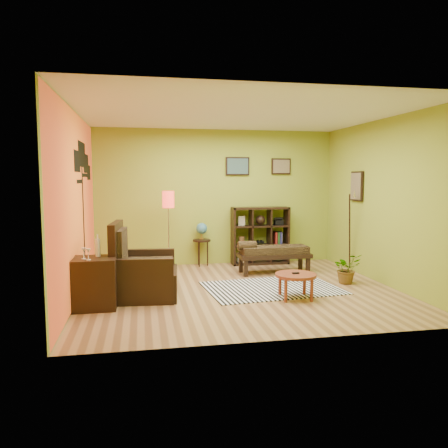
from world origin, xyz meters
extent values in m
plane|color=#AF8252|center=(0.00, 0.00, 0.00)|extent=(5.00, 5.00, 0.00)
cube|color=#92A52E|center=(0.00, 2.25, 1.40)|extent=(5.00, 0.04, 2.80)
cube|color=#92A52E|center=(0.00, -2.25, 1.40)|extent=(5.00, 0.04, 2.80)
cube|color=#92A52E|center=(-2.50, 0.00, 1.40)|extent=(0.04, 4.50, 2.80)
cube|color=#92A52E|center=(2.50, 0.00, 1.40)|extent=(0.04, 4.50, 2.80)
cube|color=white|center=(0.00, 0.00, 2.80)|extent=(5.00, 4.50, 0.04)
cube|color=orange|center=(-2.48, 0.00, 1.40)|extent=(0.01, 4.45, 2.75)
cube|color=black|center=(-2.46, 0.55, 1.05)|extent=(0.01, 0.14, 2.10)
cube|color=black|center=(-2.46, 0.05, 2.05)|extent=(0.01, 0.65, 0.32)
cube|color=black|center=(-2.46, 0.60, 2.18)|extent=(0.01, 0.85, 0.40)
cube|color=black|center=(-2.46, 1.10, 2.05)|extent=(0.01, 0.70, 0.32)
cube|color=black|center=(-2.46, 1.45, 1.90)|extent=(0.01, 0.50, 0.26)
cube|color=black|center=(0.45, 2.22, 2.05)|extent=(0.50, 0.03, 0.38)
cube|color=slate|center=(0.45, 2.19, 2.05)|extent=(0.44, 0.01, 0.32)
cube|color=black|center=(1.40, 2.22, 2.05)|extent=(0.42, 0.03, 0.34)
cube|color=#8B7953|center=(1.40, 2.19, 2.05)|extent=(0.36, 0.01, 0.28)
cube|color=black|center=(2.47, 0.90, 1.65)|extent=(0.03, 0.44, 0.56)
cube|color=#8B7953|center=(2.44, 0.90, 1.65)|extent=(0.01, 0.38, 0.50)
cylinder|color=black|center=(2.35, 0.90, 0.78)|extent=(0.23, 0.34, 1.46)
cone|color=silver|center=(2.35, 0.75, 1.52)|extent=(0.08, 0.09, 0.16)
cube|color=white|center=(0.54, -0.01, 0.01)|extent=(2.27, 1.65, 0.01)
cylinder|color=brown|center=(0.71, -0.65, 0.36)|extent=(0.61, 0.61, 0.04)
cylinder|color=brown|center=(0.92, -0.48, 0.17)|extent=(0.05, 0.05, 0.33)
cylinder|color=brown|center=(0.54, -0.44, 0.17)|extent=(0.05, 0.05, 0.33)
cylinder|color=brown|center=(0.89, -0.86, 0.17)|extent=(0.05, 0.05, 0.33)
cylinder|color=brown|center=(0.50, -0.83, 0.17)|extent=(0.05, 0.05, 0.33)
cube|color=black|center=(0.71, -0.65, 0.39)|extent=(0.11, 0.04, 0.02)
cube|color=black|center=(-1.48, -0.16, 0.21)|extent=(0.99, 0.98, 0.42)
cube|color=black|center=(-1.92, -0.12, 0.57)|extent=(0.18, 0.90, 1.15)
cube|color=black|center=(-1.52, -0.59, 0.33)|extent=(0.84, 0.18, 0.67)
cube|color=black|center=(-1.45, 0.27, 0.33)|extent=(0.84, 0.18, 0.67)
cube|color=#F7BD62|center=(-1.45, -0.16, 0.49)|extent=(0.79, 0.77, 0.15)
cube|color=#F7BD62|center=(-1.84, -0.13, 0.78)|extent=(0.15, 0.67, 0.52)
cube|color=black|center=(-2.20, -0.59, 0.35)|extent=(0.60, 0.54, 0.71)
cylinder|color=white|center=(-2.15, -0.49, 0.83)|extent=(0.07, 0.07, 0.25)
cylinder|color=white|center=(-2.15, -0.49, 0.99)|extent=(0.02, 0.02, 0.07)
cylinder|color=white|center=(-2.32, -0.67, 0.71)|extent=(0.06, 0.06, 0.01)
cylinder|color=white|center=(-2.32, -0.67, 0.76)|extent=(0.01, 0.01, 0.09)
cone|color=white|center=(-2.32, -0.67, 0.83)|extent=(0.07, 0.07, 0.06)
cylinder|color=white|center=(-2.25, -0.75, 0.71)|extent=(0.06, 0.06, 0.01)
cylinder|color=white|center=(-2.25, -0.75, 0.76)|extent=(0.01, 0.01, 0.09)
cone|color=white|center=(-2.25, -0.75, 0.83)|extent=(0.07, 0.07, 0.06)
cylinder|color=silver|center=(-1.03, 1.60, 0.01)|extent=(0.23, 0.23, 0.03)
cylinder|color=silver|center=(-1.03, 1.60, 0.72)|extent=(0.02, 0.02, 1.44)
cylinder|color=red|center=(-1.03, 1.60, 1.40)|extent=(0.23, 0.23, 0.32)
cylinder|color=black|center=(-0.34, 2.05, 0.53)|extent=(0.36, 0.36, 0.04)
cylinder|color=black|center=(-0.22, 2.04, 0.26)|extent=(0.03, 0.03, 0.51)
cylinder|color=black|center=(-0.39, 2.16, 0.26)|extent=(0.03, 0.03, 0.51)
cylinder|color=black|center=(-0.40, 1.95, 0.26)|extent=(0.03, 0.03, 0.51)
cylinder|color=gold|center=(-0.34, 2.05, 0.57)|extent=(0.09, 0.09, 0.02)
cylinder|color=gold|center=(-0.34, 2.05, 0.62)|extent=(0.01, 0.01, 0.09)
sphere|color=#2C54B6|center=(-0.34, 2.05, 0.78)|extent=(0.23, 0.23, 0.23)
cube|color=black|center=(0.32, 2.03, 0.60)|extent=(0.04, 0.35, 1.20)
cube|color=black|center=(1.48, 2.03, 0.60)|extent=(0.04, 0.35, 1.20)
cube|color=black|center=(0.90, 2.03, 0.02)|extent=(1.20, 0.35, 0.04)
cube|color=black|center=(0.90, 2.03, 1.18)|extent=(1.20, 0.35, 0.04)
cube|color=black|center=(0.70, 2.03, 0.60)|extent=(0.03, 0.33, 1.12)
cube|color=black|center=(1.10, 2.03, 0.60)|extent=(0.03, 0.33, 1.12)
cube|color=black|center=(0.90, 2.03, 0.40)|extent=(1.12, 0.33, 0.03)
cube|color=black|center=(0.90, 2.03, 0.80)|extent=(1.12, 0.33, 0.03)
cylinder|color=#BCAC8F|center=(0.50, 2.03, 0.09)|extent=(0.20, 0.20, 0.07)
sphere|color=black|center=(0.90, 2.03, 0.93)|extent=(0.20, 0.20, 0.20)
cube|color=black|center=(1.30, 2.03, 0.87)|extent=(0.18, 0.15, 0.10)
cylinder|color=black|center=(0.86, 2.03, 0.47)|extent=(0.06, 0.12, 0.06)
cylinder|color=black|center=(0.94, 2.03, 0.47)|extent=(0.06, 0.12, 0.06)
ellipsoid|color=#384C26|center=(1.30, 2.03, 0.10)|extent=(0.18, 0.18, 0.09)
cylinder|color=brown|center=(0.50, 2.03, 0.50)|extent=(0.12, 0.12, 0.18)
cube|color=#BCAC8F|center=(0.50, 2.03, 0.92)|extent=(0.14, 0.03, 0.20)
cube|color=maroon|center=(1.23, 2.03, 0.54)|extent=(0.04, 0.18, 0.26)
cube|color=#1E4C1E|center=(1.28, 2.03, 0.54)|extent=(0.04, 0.18, 0.26)
cube|color=navy|center=(1.34, 2.03, 0.54)|extent=(0.04, 0.18, 0.26)
cube|color=black|center=(0.92, 1.10, 0.34)|extent=(1.37, 0.51, 0.08)
cube|color=#F7BD62|center=(0.92, 1.10, 0.45)|extent=(1.27, 0.45, 0.14)
cylinder|color=#F7BD62|center=(0.39, 1.09, 0.55)|extent=(0.34, 0.18, 0.18)
cube|color=black|center=(1.52, 1.30, 0.15)|extent=(0.07, 0.07, 0.30)
cube|color=black|center=(0.31, 1.28, 0.15)|extent=(0.07, 0.07, 0.30)
cube|color=black|center=(1.53, 0.91, 0.15)|extent=(0.07, 0.07, 0.30)
cube|color=black|center=(0.32, 0.89, 0.15)|extent=(0.07, 0.07, 0.30)
imported|color=#26661E|center=(1.91, 0.09, 0.20)|extent=(0.54, 0.58, 0.40)
camera|label=1|loc=(-1.53, -6.75, 1.80)|focal=35.00mm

